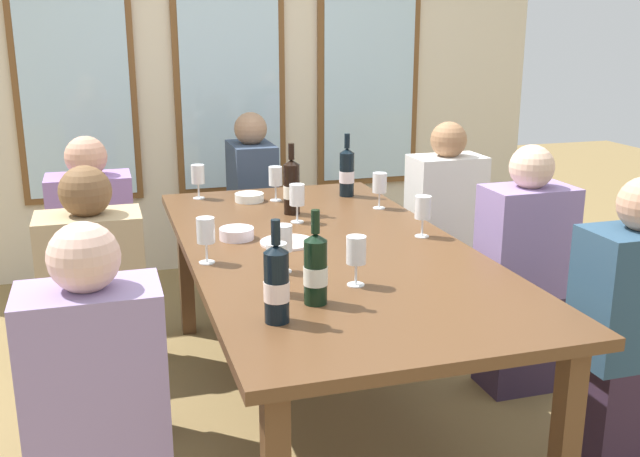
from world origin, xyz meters
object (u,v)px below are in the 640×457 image
wine_glass_2 (198,175)px  seated_person_0 (95,259)px  wine_glass_5 (297,196)px  wine_glass_4 (283,241)px  seated_person_3 (629,339)px  wine_glass_3 (277,259)px  tasting_bowl_1 (249,197)px  seated_person_6 (253,211)px  tasting_bowl_0 (237,233)px  wine_glass_7 (356,251)px  wine_glass_6 (275,177)px  white_plate_0 (287,242)px  dining_table (326,261)px  wine_glass_1 (423,210)px  wine_bottle_3 (292,187)px  seated_person_4 (96,317)px  seated_person_2 (99,425)px  seated_person_5 (523,276)px  wine_glass_8 (380,184)px  seated_person_1 (444,230)px  wine_bottle_1 (347,172)px  wine_bottle_0 (276,283)px  wine_bottle_2 (316,268)px

wine_glass_2 → seated_person_0: 0.66m
wine_glass_5 → seated_person_0: 1.03m
wine_glass_4 → seated_person_3: bearing=-21.7°
wine_glass_3 → seated_person_0: seated_person_0 is taller
tasting_bowl_1 → seated_person_6: size_ratio=0.13×
tasting_bowl_0 → wine_glass_7: wine_glass_7 is taller
wine_glass_6 → seated_person_6: (0.01, 0.65, -0.34)m
white_plate_0 → tasting_bowl_1: size_ratio=1.55×
dining_table → wine_glass_4: size_ratio=12.74×
wine_glass_1 → seated_person_0: (-1.33, 0.77, -0.33)m
wine_glass_2 → wine_glass_5: same height
wine_bottle_3 → wine_glass_5: bearing=-97.1°
dining_table → white_plate_0: size_ratio=9.92×
seated_person_3 → seated_person_4: (-1.81, 0.75, 0.00)m
tasting_bowl_0 → seated_person_0: bearing=135.0°
wine_glass_4 → seated_person_2: 0.90m
wine_glass_6 → seated_person_4: (-0.89, -0.78, -0.34)m
wine_glass_6 → seated_person_0: size_ratio=0.16×
seated_person_5 → seated_person_6: (-0.90, 1.49, 0.00)m
wine_glass_7 → wine_glass_8: bearing=64.6°
dining_table → tasting_bowl_0: size_ratio=15.50×
wine_glass_1 → seated_person_1: size_ratio=0.16×
wine_glass_3 → dining_table: bearing=56.4°
wine_bottle_1 → seated_person_5: size_ratio=0.29×
dining_table → wine_glass_5: bearing=92.4°
tasting_bowl_1 → seated_person_5: 1.38m
wine_bottle_0 → seated_person_5: (1.27, 0.67, -0.34)m
wine_glass_5 → seated_person_2: 1.50m
wine_bottle_1 → wine_glass_7: (-0.40, -1.28, -0.00)m
seated_person_3 → white_plate_0: bearing=142.7°
seated_person_0 → seated_person_6: size_ratio=1.00×
wine_glass_2 → seated_person_0: (-0.53, -0.20, -0.34)m
wine_glass_4 → seated_person_6: (0.24, 1.72, -0.33)m
wine_bottle_0 → seated_person_5: size_ratio=0.29×
wine_glass_7 → seated_person_3: (0.94, -0.25, -0.34)m
wine_glass_5 → seated_person_4: (-0.89, -0.35, -0.34)m
seated_person_3 → wine_bottle_1: bearing=109.4°
wine_bottle_1 → seated_person_3: 1.66m
wine_bottle_2 → seated_person_0: (-0.68, 1.37, -0.33)m
tasting_bowl_0 → wine_glass_8: bearing=22.8°
wine_glass_6 → wine_glass_8: size_ratio=1.00×
tasting_bowl_0 → seated_person_4: (-0.58, -0.17, -0.24)m
dining_table → wine_glass_1: (0.42, 0.01, 0.18)m
tasting_bowl_1 → wine_glass_1: wine_glass_1 is taller
wine_bottle_1 → seated_person_1: seated_person_1 is taller
wine_bottle_2 → wine_glass_2: (-0.16, 1.56, 0.00)m
white_plate_0 → tasting_bowl_1: 0.76m
white_plate_0 → seated_person_2: bearing=-131.8°
tasting_bowl_1 → wine_glass_7: bearing=-85.6°
wine_bottle_2 → wine_glass_7: wine_bottle_2 is taller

